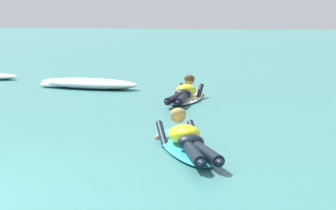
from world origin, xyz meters
TOP-DOWN VIEW (x-y plane):
  - ground_plane at (0.00, 10.00)m, footprint 120.00×120.00m
  - surfer_near at (2.45, 2.89)m, footprint 1.46×2.60m
  - surfer_far at (1.38, 7.78)m, footprint 0.64×2.45m
  - whitewater_front at (-1.32, 9.53)m, footprint 2.67×1.28m

SIDE VIEW (x-z plane):
  - ground_plane at x=0.00m, z-range 0.00..0.00m
  - whitewater_front at x=-1.32m, z-range -0.01..0.23m
  - surfer_near at x=2.45m, z-range -0.13..0.41m
  - surfer_far at x=1.38m, z-range -0.13..0.41m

